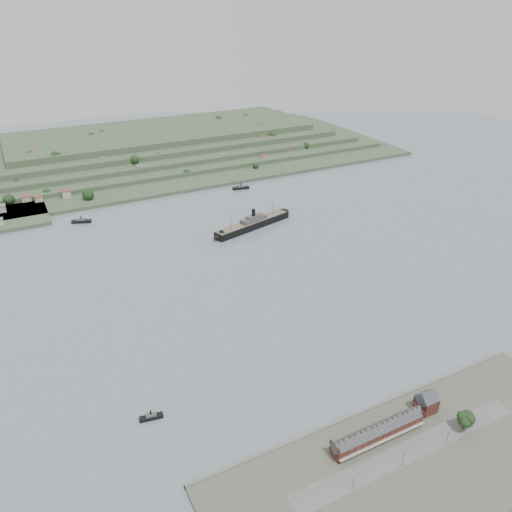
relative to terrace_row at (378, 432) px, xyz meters
name	(u,v)px	position (x,y,z in m)	size (l,w,h in m)	color
ground	(251,289)	(10.00, 168.02, -6.84)	(1400.00, 1400.00, 0.00)	slate
near_shore	(416,459)	(10.00, -18.73, -5.83)	(220.00, 80.00, 2.60)	#4C5142
terrace_row	(378,432)	(0.00, 0.00, 0.00)	(55.60, 9.80, 11.07)	#442118
gabled_building	(427,401)	(37.50, 4.02, 1.34)	(10.40, 10.18, 14.09)	#442118
far_peninsula	(145,150)	(37.91, 561.12, 5.04)	(760.00, 309.00, 30.00)	#385035
steamship	(250,225)	(61.71, 272.14, -2.42)	(98.07, 34.97, 23.92)	black
tugboat	(151,417)	(-101.24, 69.87, -5.41)	(13.45, 5.58, 5.88)	black
ferry_west	(81,221)	(-87.10, 365.54, -5.06)	(20.32, 12.38, 7.39)	black
ferry_east	(241,188)	(103.25, 380.92, -5.01)	(20.98, 9.26, 7.61)	black
fig_tree	(466,419)	(46.00, -16.22, 2.33)	(10.53, 9.12, 11.75)	#463320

